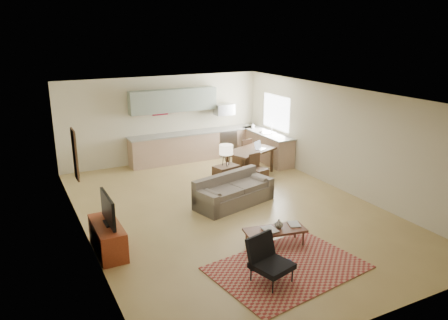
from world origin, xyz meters
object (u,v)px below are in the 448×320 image
coffee_table (275,237)px  dining_table (250,162)px  sofa (234,190)px  console_table (226,179)px  tv_credenza (108,238)px  armchair (272,261)px

coffee_table → dining_table: size_ratio=0.81×
sofa → console_table: 0.85m
dining_table → tv_credenza: bearing=-172.3°
armchair → sofa: bearing=56.9°
console_table → sofa: bearing=-117.5°
tv_credenza → dining_table: size_ratio=0.84×
sofa → tv_credenza: size_ratio=1.66×
armchair → tv_credenza: bearing=118.3°
coffee_table → tv_credenza: bearing=167.1°
sofa → dining_table: (1.47, 1.75, 0.02)m
sofa → coffee_table: bearing=-112.4°
armchair → console_table: bearing=57.6°
sofa → tv_credenza: sofa is taller
coffee_table → dining_table: (1.76, 3.97, 0.20)m
sofa → tv_credenza: (-3.25, -0.96, -0.07)m
tv_credenza → console_table: size_ratio=1.73×
armchair → coffee_table: bearing=39.0°
console_table → dining_table: size_ratio=0.48×
coffee_table → sofa: bearing=92.5°
coffee_table → console_table: 3.09m
console_table → dining_table: (1.26, 0.93, 0.02)m
tv_credenza → dining_table: bearing=29.9°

